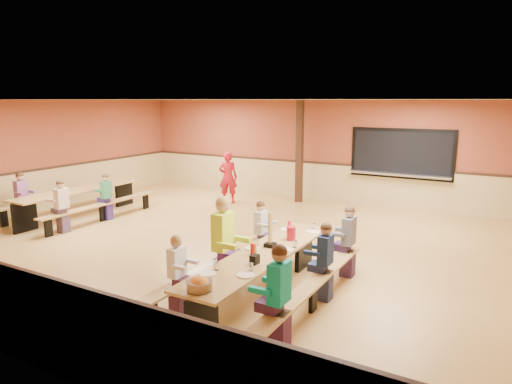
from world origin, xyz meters
The scene contains 23 objects.
ground centered at (0.00, 0.00, 0.00)m, with size 12.00×12.00×0.00m, color olive.
room_envelope centered at (0.00, 0.00, 0.69)m, with size 12.04×10.04×3.02m.
kitchen_pass_through centered at (2.60, 4.96, 1.49)m, with size 2.78×0.28×1.38m.
structural_post centered at (-0.20, 4.40, 1.50)m, with size 0.18×0.18×3.00m, color black.
cafeteria_table_main centered at (2.14, -2.13, 0.53)m, with size 1.91×3.70×0.74m.
cafeteria_table_second centered at (-4.40, -0.07, 0.53)m, with size 1.91×3.70×0.74m.
seated_child_white_left centered at (1.32, -3.13, 0.57)m, with size 0.34×0.28×1.14m, color white, non-canonical shape.
seated_adult_yellow centered at (1.32, -1.95, 0.73)m, with size 0.49×0.40×1.47m, color #CAF12A, non-canonical shape.
seated_child_grey_left centered at (1.32, -0.70, 0.58)m, with size 0.34×0.28×1.15m, color beige, non-canonical shape.
seated_child_teal_right centered at (2.97, -3.22, 0.65)m, with size 0.41×0.33×1.29m, color #0D9C8D, non-canonical shape.
seated_child_navy_right centered at (2.97, -1.68, 0.60)m, with size 0.36×0.30×1.20m, color #17264D, non-canonical shape.
seated_child_char_right centered at (2.97, -0.58, 0.61)m, with size 0.38×0.31×1.23m, color #51545C, non-canonical shape.
seated_child_purple_sec centered at (-5.23, -1.11, 0.62)m, with size 0.38×0.31×1.24m, color #83507A, non-canonical shape.
seated_child_green_sec centered at (-3.58, 0.09, 0.58)m, with size 0.35×0.28×1.16m, color #307952, non-canonical shape.
seated_child_tan_sec centered at (-3.58, -1.23, 0.61)m, with size 0.37×0.30×1.21m, color beige, non-canonical shape.
standing_woman centered at (-1.98, 3.26, 0.76)m, with size 0.55×0.36×1.52m, color #A5121E.
punch_pitcher centered at (2.23, -1.32, 0.85)m, with size 0.16×0.16×0.22m, color #B11729.
chip_bowl centered at (2.13, -3.70, 0.81)m, with size 0.32×0.32×0.15m, color orange, non-canonical shape.
napkin_dispenser centered at (2.26, -2.59, 0.80)m, with size 0.10×0.14×0.13m, color black.
condiment_mustard centered at (2.06, -2.22, 0.82)m, with size 0.06×0.06×0.17m, color yellow.
condiment_ketchup centered at (2.04, -2.27, 0.82)m, with size 0.06×0.06×0.17m, color #B2140F.
table_paddle centered at (2.10, -1.80, 0.88)m, with size 0.16×0.16×0.56m.
place_settings centered at (2.14, -2.13, 0.80)m, with size 0.65×3.30×0.11m, color beige, non-canonical shape.
Camera 1 is at (5.27, -7.86, 3.00)m, focal length 32.00 mm.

